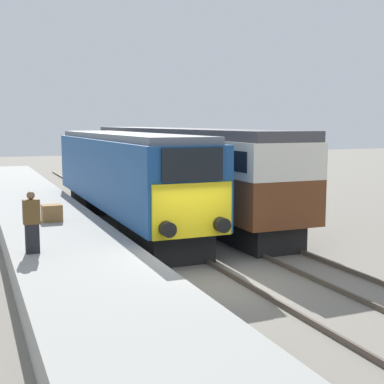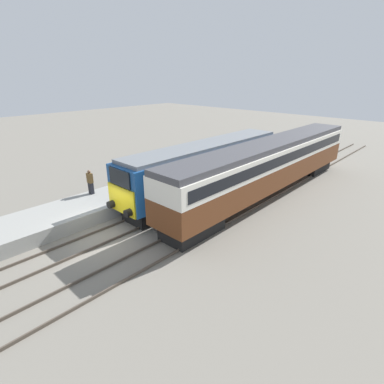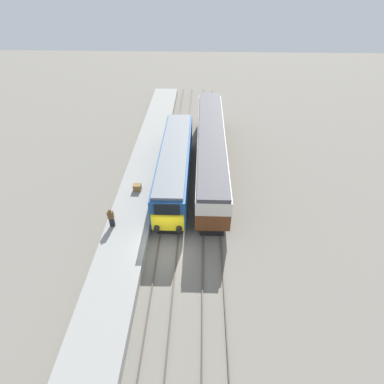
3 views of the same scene
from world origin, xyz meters
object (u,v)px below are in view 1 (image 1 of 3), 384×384
object	(u,v)px
person_on_platform	(32,223)
luggage_crate	(52,213)
passenger_carriage	(174,161)
locomotive	(124,174)

from	to	relation	value
person_on_platform	luggage_crate	distance (m)	4.79
passenger_carriage	person_on_platform	size ratio (longest dim) A/B	12.45
locomotive	luggage_crate	size ratio (longest dim) A/B	22.02
person_on_platform	luggage_crate	size ratio (longest dim) A/B	2.40
locomotive	person_on_platform	bearing A→B (deg)	-122.59
locomotive	luggage_crate	distance (m)	4.19
locomotive	passenger_carriage	xyz separation A→B (m)	(3.40, 3.05, 0.28)
passenger_carriage	luggage_crate	size ratio (longest dim) A/B	29.91
luggage_crate	locomotive	bearing A→B (deg)	35.51
person_on_platform	passenger_carriage	bearing A→B (deg)	51.90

